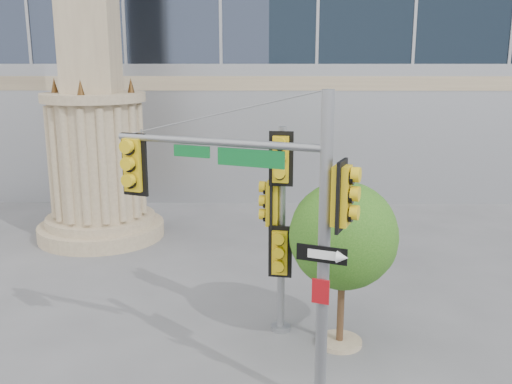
{
  "coord_description": "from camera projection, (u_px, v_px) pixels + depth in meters",
  "views": [
    {
      "loc": [
        -0.22,
        -10.47,
        6.26
      ],
      "look_at": [
        -0.38,
        2.0,
        3.31
      ],
      "focal_mm": 40.0,
      "sensor_mm": 36.0,
      "label": 1
    }
  ],
  "objects": [
    {
      "name": "main_signal_pole",
      "position": [
        267.0,
        215.0,
        9.98
      ],
      "size": [
        4.25,
        2.0,
        5.77
      ],
      "rotation": [
        0.0,
        0.0,
        -0.38
      ],
      "color": "slate",
      "rests_on": "ground"
    },
    {
      "name": "ground",
      "position": [
        273.0,
        372.0,
        11.63
      ],
      "size": [
        120.0,
        120.0,
        0.0
      ],
      "primitive_type": "plane",
      "color": "#545456",
      "rests_on": "ground"
    },
    {
      "name": "secondary_signal_pole",
      "position": [
        279.0,
        216.0,
        12.7
      ],
      "size": [
        0.83,
        0.7,
        4.8
      ],
      "rotation": [
        0.0,
        0.0,
        -0.16
      ],
      "color": "slate",
      "rests_on": "ground"
    },
    {
      "name": "monument",
      "position": [
        92.0,
        80.0,
        19.19
      ],
      "size": [
        4.4,
        4.4,
        16.6
      ],
      "color": "gray",
      "rests_on": "ground"
    },
    {
      "name": "street_tree",
      "position": [
        345.0,
        240.0,
        12.23
      ],
      "size": [
        2.39,
        2.33,
        3.72
      ],
      "color": "gray",
      "rests_on": "ground"
    }
  ]
}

